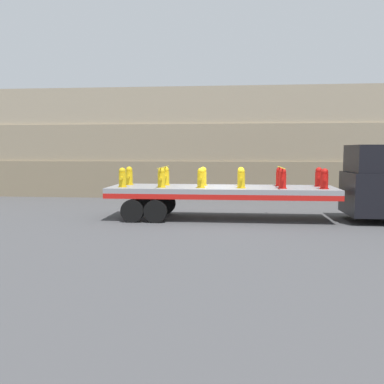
# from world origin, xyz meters

# --- Properties ---
(ground_plane) EXTENTS (120.00, 120.00, 0.00)m
(ground_plane) POSITION_xyz_m (0.00, 0.00, 0.00)
(ground_plane) COLOR #474749
(rock_cliff) EXTENTS (60.00, 3.30, 6.48)m
(rock_cliff) POSITION_xyz_m (0.00, 8.85, 3.24)
(rock_cliff) COLOR #84755B
(rock_cliff) RESTS_ON ground_plane
(truck_cab) EXTENTS (2.45, 2.68, 3.01)m
(truck_cab) POSITION_xyz_m (6.20, 0.00, 1.47)
(truck_cab) COLOR black
(truck_cab) RESTS_ON ground_plane
(flatbed_trailer) EXTENTS (9.14, 2.65, 1.32)m
(flatbed_trailer) POSITION_xyz_m (-0.49, 0.00, 1.09)
(flatbed_trailer) COLOR gray
(flatbed_trailer) RESTS_ON ground_plane
(fire_hydrant_yellow_near_0) EXTENTS (0.36, 0.53, 0.79)m
(fire_hydrant_yellow_near_0) POSITION_xyz_m (-3.97, -0.56, 1.70)
(fire_hydrant_yellow_near_0) COLOR gold
(fire_hydrant_yellow_near_0) RESTS_ON flatbed_trailer
(fire_hydrant_yellow_far_0) EXTENTS (0.36, 0.53, 0.79)m
(fire_hydrant_yellow_far_0) POSITION_xyz_m (-3.97, 0.56, 1.70)
(fire_hydrant_yellow_far_0) COLOR gold
(fire_hydrant_yellow_far_0) RESTS_ON flatbed_trailer
(fire_hydrant_yellow_near_1) EXTENTS (0.36, 0.53, 0.79)m
(fire_hydrant_yellow_near_1) POSITION_xyz_m (-2.38, -0.56, 1.70)
(fire_hydrant_yellow_near_1) COLOR gold
(fire_hydrant_yellow_near_1) RESTS_ON flatbed_trailer
(fire_hydrant_yellow_far_1) EXTENTS (0.36, 0.53, 0.79)m
(fire_hydrant_yellow_far_1) POSITION_xyz_m (-2.38, 0.56, 1.70)
(fire_hydrant_yellow_far_1) COLOR gold
(fire_hydrant_yellow_far_1) RESTS_ON flatbed_trailer
(fire_hydrant_yellow_near_2) EXTENTS (0.36, 0.53, 0.79)m
(fire_hydrant_yellow_near_2) POSITION_xyz_m (-0.79, -0.56, 1.70)
(fire_hydrant_yellow_near_2) COLOR gold
(fire_hydrant_yellow_near_2) RESTS_ON flatbed_trailer
(fire_hydrant_yellow_far_2) EXTENTS (0.36, 0.53, 0.79)m
(fire_hydrant_yellow_far_2) POSITION_xyz_m (-0.79, 0.56, 1.70)
(fire_hydrant_yellow_far_2) COLOR gold
(fire_hydrant_yellow_far_2) RESTS_ON flatbed_trailer
(fire_hydrant_yellow_near_3) EXTENTS (0.36, 0.53, 0.79)m
(fire_hydrant_yellow_near_3) POSITION_xyz_m (0.79, -0.56, 1.70)
(fire_hydrant_yellow_near_3) COLOR gold
(fire_hydrant_yellow_near_3) RESTS_ON flatbed_trailer
(fire_hydrant_yellow_far_3) EXTENTS (0.36, 0.53, 0.79)m
(fire_hydrant_yellow_far_3) POSITION_xyz_m (0.79, 0.56, 1.70)
(fire_hydrant_yellow_far_3) COLOR gold
(fire_hydrant_yellow_far_3) RESTS_ON flatbed_trailer
(fire_hydrant_red_near_4) EXTENTS (0.36, 0.53, 0.79)m
(fire_hydrant_red_near_4) POSITION_xyz_m (2.38, -0.56, 1.70)
(fire_hydrant_red_near_4) COLOR red
(fire_hydrant_red_near_4) RESTS_ON flatbed_trailer
(fire_hydrant_red_far_4) EXTENTS (0.36, 0.53, 0.79)m
(fire_hydrant_red_far_4) POSITION_xyz_m (2.38, 0.56, 1.70)
(fire_hydrant_red_far_4) COLOR red
(fire_hydrant_red_far_4) RESTS_ON flatbed_trailer
(fire_hydrant_red_near_5) EXTENTS (0.36, 0.53, 0.79)m
(fire_hydrant_red_near_5) POSITION_xyz_m (3.97, -0.56, 1.70)
(fire_hydrant_red_near_5) COLOR red
(fire_hydrant_red_near_5) RESTS_ON flatbed_trailer
(fire_hydrant_red_far_5) EXTENTS (0.36, 0.53, 0.79)m
(fire_hydrant_red_far_5) POSITION_xyz_m (3.97, 0.56, 1.70)
(fire_hydrant_red_far_5) COLOR red
(fire_hydrant_red_far_5) RESTS_ON flatbed_trailer
(cargo_strap_rear) EXTENTS (0.05, 2.75, 0.01)m
(cargo_strap_rear) POSITION_xyz_m (-2.38, 0.00, 2.12)
(cargo_strap_rear) COLOR yellow
(cargo_strap_rear) RESTS_ON fire_hydrant_yellow_near_1
(cargo_strap_middle) EXTENTS (0.05, 2.75, 0.01)m
(cargo_strap_middle) POSITION_xyz_m (2.38, 0.00, 2.12)
(cargo_strap_middle) COLOR yellow
(cargo_strap_middle) RESTS_ON fire_hydrant_red_near_4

